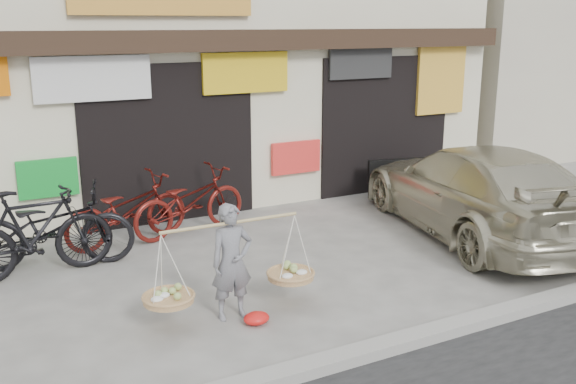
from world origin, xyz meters
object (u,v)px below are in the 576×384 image
street_vendor (232,267)px  bike_2 (127,210)px  bike_1 (35,233)px  suv (475,190)px  bike_3 (190,202)px  bike_0 (52,227)px

street_vendor → bike_2: (-0.41, 3.17, -0.08)m
bike_1 → suv: 6.66m
bike_1 → bike_2: size_ratio=1.01×
suv → bike_1: bearing=0.1°
bike_1 → bike_3: bearing=-75.4°
bike_1 → bike_3: (2.44, 0.78, -0.08)m
bike_0 → bike_3: bearing=-62.5°
bike_0 → bike_3: (2.19, 0.51, -0.04)m
bike_3 → bike_1: bearing=94.4°
street_vendor → suv: size_ratio=0.39×
bike_2 → suv: 5.54m
bike_2 → suv: (5.09, -2.17, 0.19)m
bike_0 → street_vendor: bearing=-135.0°
suv → bike_2: bearing=-11.0°
street_vendor → bike_3: 3.22m
street_vendor → bike_1: street_vendor is taller
bike_2 → bike_3: bearing=-103.2°
street_vendor → bike_1: bearing=128.9°
street_vendor → bike_0: 3.09m
suv → bike_0: bearing=-2.7°
street_vendor → bike_3: bearing=80.5°
bike_1 → bike_3: bike_1 is taller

